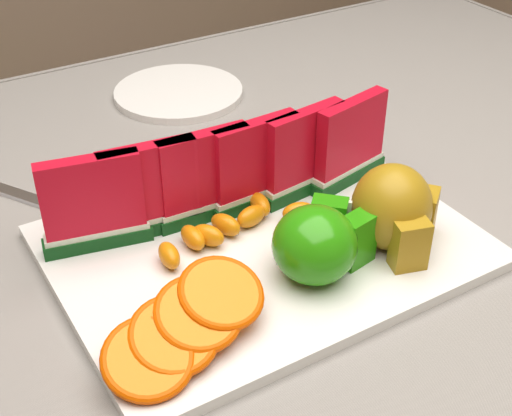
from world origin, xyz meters
TOP-DOWN VIEW (x-y plane):
  - table at (0.00, 0.00)m, footprint 1.40×0.90m
  - tablecloth at (0.00, 0.00)m, footprint 1.53×1.03m
  - platter at (0.03, -0.03)m, footprint 0.40×0.30m
  - apple_cluster at (0.05, -0.10)m, footprint 0.11×0.10m
  - pear_cluster at (0.13, -0.10)m, footprint 0.10×0.10m
  - side_plate at (0.11, 0.33)m, footprint 0.19×0.19m
  - watermelon_row at (0.02, 0.03)m, footprint 0.39×0.07m
  - orange_fan_front at (-0.10, -0.12)m, footprint 0.16×0.11m
  - orange_fan_back at (0.00, 0.09)m, footprint 0.29×0.11m
  - tangerine_segments at (0.00, -0.01)m, footprint 0.17×0.06m

SIDE VIEW (x-z plane):
  - table at x=0.00m, z-range 0.28..1.03m
  - tablecloth at x=0.00m, z-range 0.62..0.82m
  - side_plate at x=0.11m, z-range 0.76..0.77m
  - platter at x=0.03m, z-range 0.76..0.77m
  - tangerine_segments at x=0.00m, z-range 0.77..0.79m
  - orange_fan_back at x=0.00m, z-range 0.77..0.81m
  - orange_fan_front at x=-0.10m, z-range 0.77..0.82m
  - apple_cluster at x=0.05m, z-range 0.77..0.84m
  - pear_cluster at x=0.13m, z-range 0.76..0.85m
  - watermelon_row at x=0.02m, z-range 0.77..0.87m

